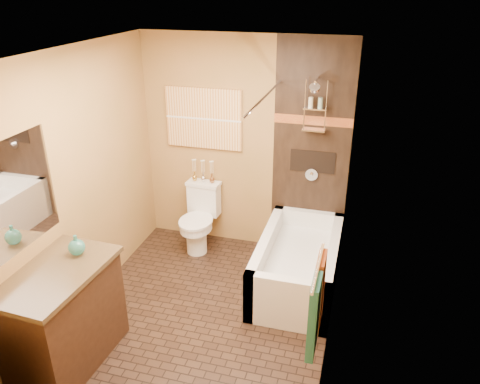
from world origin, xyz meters
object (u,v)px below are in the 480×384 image
(sunset_painting, at_px, (204,118))
(bathtub, at_px, (298,267))
(toilet, at_px, (199,218))
(vanity, at_px, (62,317))

(sunset_painting, relative_size, bathtub, 0.60)
(sunset_painting, relative_size, toilet, 1.14)
(sunset_painting, distance_m, toilet, 1.18)
(bathtub, height_order, vanity, vanity)
(sunset_painting, bearing_deg, bathtub, -29.71)
(sunset_painting, distance_m, vanity, 2.61)
(toilet, relative_size, vanity, 0.75)
(sunset_painting, distance_m, bathtub, 1.98)
(vanity, bearing_deg, bathtub, 45.96)
(sunset_painting, xyz_separation_m, toilet, (-0.00, -0.26, -1.15))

